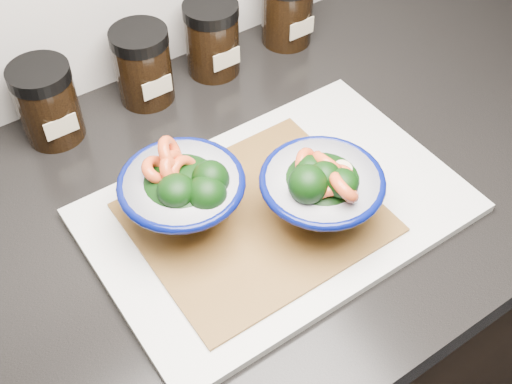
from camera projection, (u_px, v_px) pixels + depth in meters
cabinet at (308, 325)px, 1.22m from camera, size 3.43×0.58×0.86m
countertop at (328, 160)px, 0.89m from camera, size 3.50×0.60×0.04m
cutting_board at (277, 210)px, 0.79m from camera, size 0.45×0.30×0.01m
bamboo_mat at (256, 217)px, 0.78m from camera, size 0.28×0.24×0.00m
bowl_left at (184, 193)px, 0.74m from camera, size 0.15×0.15×0.12m
bowl_right at (321, 190)px, 0.74m from camera, size 0.15×0.15×0.11m
spice_jar_a at (47, 103)px, 0.85m from camera, size 0.08×0.08×0.11m
spice_jar_b at (143, 65)px, 0.91m from camera, size 0.08×0.08×0.11m
spice_jar_c at (212, 38)px, 0.95m from camera, size 0.08×0.08×0.11m
spice_jar_d at (287, 9)px, 1.00m from camera, size 0.08×0.08×0.11m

